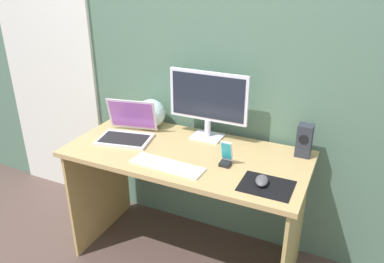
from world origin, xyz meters
TOP-DOWN VIEW (x-y plane):
  - ground_plane at (0.00, 0.00)m, footprint 8.00×8.00m
  - wall_back at (0.00, 0.37)m, footprint 6.00×0.04m
  - door_left at (-1.29, 0.34)m, footprint 0.82×0.02m
  - desk at (0.00, 0.00)m, footprint 1.36×0.64m
  - monitor at (0.03, 0.22)m, footprint 0.48×0.14m
  - speaker_right at (0.60, 0.23)m, footprint 0.08×0.08m
  - laptop at (-0.40, 0.02)m, footprint 0.35×0.32m
  - fishbowl at (-0.36, 0.23)m, footprint 0.19×0.19m
  - keyboard_external at (-0.02, -0.19)m, footprint 0.41×0.13m
  - mousepad at (0.50, -0.16)m, footprint 0.25×0.20m
  - mouse at (0.47, -0.15)m, footprint 0.08×0.11m
  - phone_in_dock at (0.25, -0.05)m, footprint 0.06×0.06m

SIDE VIEW (x-z plane):
  - ground_plane at x=0.00m, z-range 0.00..0.00m
  - desk at x=0.00m, z-range 0.22..0.97m
  - mousepad at x=0.50m, z-range 0.75..0.76m
  - keyboard_external at x=-0.02m, z-range 0.75..0.76m
  - mouse at x=0.47m, z-range 0.76..0.79m
  - laptop at x=-0.40m, z-range 0.69..0.91m
  - phone_in_dock at x=0.25m, z-range 0.73..0.87m
  - fishbowl at x=-0.36m, z-range 0.75..0.94m
  - speaker_right at x=0.60m, z-range 0.75..0.94m
  - monitor at x=0.03m, z-range 0.78..1.19m
  - door_left at x=-1.29m, z-range 0.00..2.02m
  - wall_back at x=0.00m, z-range 0.00..2.50m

